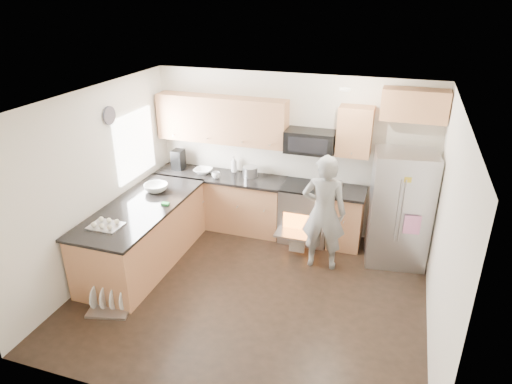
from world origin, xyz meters
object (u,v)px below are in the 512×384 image
(refrigerator, at_px, (400,209))
(dish_rack, at_px, (110,303))
(person, at_px, (324,213))
(stove_range, at_px, (306,200))

(refrigerator, relative_size, dish_rack, 2.83)
(refrigerator, height_order, dish_rack, refrigerator)
(refrigerator, distance_m, person, 1.12)
(stove_range, bearing_deg, person, -60.67)
(refrigerator, distance_m, dish_rack, 4.17)
(dish_rack, bearing_deg, person, 38.24)
(stove_range, height_order, dish_rack, stove_range)
(stove_range, relative_size, dish_rack, 2.95)
(stove_range, bearing_deg, refrigerator, -9.70)
(stove_range, xyz_separation_m, refrigerator, (1.42, -0.24, 0.18))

